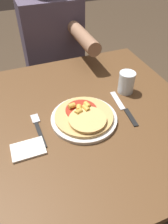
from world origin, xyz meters
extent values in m
plane|color=#423323|center=(0.00, 0.00, 0.00)|extent=(8.00, 8.00, 0.00)
cube|color=brown|center=(0.00, 0.00, 0.73)|extent=(0.93, 0.89, 0.03)
cylinder|color=brown|center=(0.40, 0.39, 0.36)|extent=(0.06, 0.06, 0.72)
cylinder|color=silver|center=(0.01, -0.03, 0.76)|extent=(0.25, 0.25, 0.01)
cylinder|color=tan|center=(0.01, -0.03, 0.77)|extent=(0.22, 0.22, 0.01)
cylinder|color=#9E2819|center=(0.01, 0.00, 0.78)|extent=(0.12, 0.12, 0.00)
cylinder|color=tan|center=(0.01, -0.06, 0.78)|extent=(0.14, 0.14, 0.01)
cylinder|color=gold|center=(0.04, 0.01, 0.79)|extent=(0.03, 0.03, 0.02)
cylinder|color=gold|center=(-0.02, 0.02, 0.79)|extent=(0.03, 0.02, 0.02)
cylinder|color=gold|center=(0.02, -0.01, 0.79)|extent=(0.03, 0.03, 0.02)
cylinder|color=gold|center=(-0.01, -0.02, 0.79)|extent=(0.03, 0.03, 0.02)
cylinder|color=gold|center=(0.00, 0.00, 0.79)|extent=(0.03, 0.03, 0.02)
cube|color=black|center=(-0.16, -0.05, 0.75)|extent=(0.02, 0.13, 0.00)
cube|color=silver|center=(-0.16, 0.04, 0.75)|extent=(0.03, 0.05, 0.00)
cube|color=black|center=(0.18, -0.08, 0.75)|extent=(0.03, 0.10, 0.00)
cube|color=silver|center=(0.18, 0.03, 0.75)|extent=(0.03, 0.12, 0.00)
cylinder|color=silver|center=(0.24, 0.08, 0.80)|extent=(0.07, 0.07, 0.09)
cube|color=silver|center=(-0.22, -0.10, 0.75)|extent=(0.11, 0.08, 0.01)
cylinder|color=#2D2D38|center=(-0.01, 0.68, 0.25)|extent=(0.11, 0.11, 0.50)
cylinder|color=#2D2D38|center=(0.15, 0.68, 0.25)|extent=(0.11, 0.11, 0.50)
cube|color=#4C4256|center=(0.07, 0.68, 0.75)|extent=(0.35, 0.22, 0.51)
cylinder|color=#8E664C|center=(0.18, 0.42, 0.87)|extent=(0.07, 0.30, 0.07)
camera|label=1|loc=(-0.21, -0.59, 1.33)|focal=35.00mm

